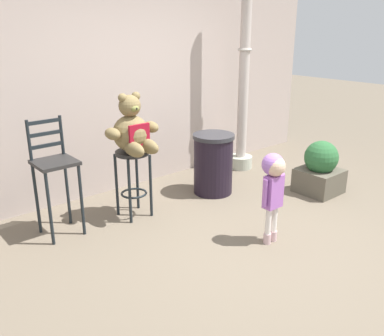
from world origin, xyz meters
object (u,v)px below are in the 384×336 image
at_px(planter_with_shrub, 320,169).
at_px(bar_stool_with_teddy, 133,171).
at_px(lamppost, 243,88).
at_px(bar_chair_empty, 55,170).
at_px(child_walking, 273,179).
at_px(trash_bin, 213,164).
at_px(teddy_bear, 133,131).

bearing_deg(planter_with_shrub, bar_stool_with_teddy, 156.70).
xyz_separation_m(lamppost, planter_with_shrub, (0.06, -1.32, -0.88)).
height_order(bar_stool_with_teddy, bar_chair_empty, bar_chair_empty).
distance_m(child_walking, trash_bin, 1.42).
bearing_deg(trash_bin, planter_with_shrub, -39.92).
bearing_deg(child_walking, teddy_bear, 164.06).
xyz_separation_m(teddy_bear, child_walking, (0.70, -1.35, -0.32)).
height_order(child_walking, trash_bin, child_walking).
relative_size(teddy_bear, trash_bin, 0.82).
bearing_deg(lamppost, bar_chair_empty, -175.48).
distance_m(bar_stool_with_teddy, trash_bin, 1.16).
distance_m(lamppost, planter_with_shrub, 1.59).
relative_size(bar_chair_empty, planter_with_shrub, 1.76).
xyz_separation_m(bar_chair_empty, planter_with_shrub, (3.00, -1.09, -0.38)).
xyz_separation_m(teddy_bear, planter_with_shrub, (2.19, -0.91, -0.68)).
distance_m(child_walking, lamppost, 2.33).
height_order(trash_bin, lamppost, lamppost).
height_order(bar_stool_with_teddy, child_walking, child_walking).
distance_m(teddy_bear, planter_with_shrub, 2.47).
relative_size(trash_bin, lamppost, 0.26).
xyz_separation_m(trash_bin, bar_chair_empty, (-1.96, 0.21, 0.31)).
relative_size(bar_stool_with_teddy, lamppost, 0.25).
xyz_separation_m(child_walking, lamppost, (1.43, 1.76, 0.53)).
distance_m(teddy_bear, child_walking, 1.55).
height_order(trash_bin, planter_with_shrub, trash_bin).
xyz_separation_m(bar_stool_with_teddy, teddy_bear, (-0.00, -0.03, 0.45)).
bearing_deg(bar_stool_with_teddy, teddy_bear, -90.00).
bearing_deg(bar_stool_with_teddy, bar_chair_empty, 169.96).
distance_m(teddy_bear, lamppost, 2.17).
relative_size(teddy_bear, child_walking, 0.69).
bearing_deg(bar_chair_empty, bar_stool_with_teddy, -10.04).
relative_size(bar_stool_with_teddy, trash_bin, 0.99).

